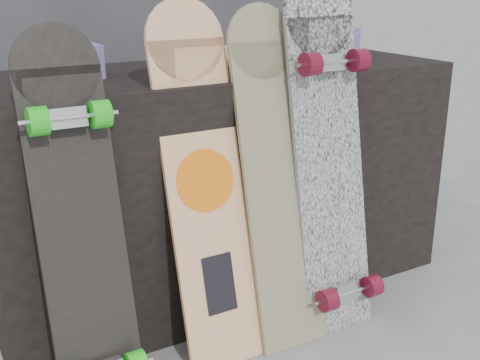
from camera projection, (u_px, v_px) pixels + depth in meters
ground at (296, 347)px, 1.87m from camera, size 60.00×60.00×0.00m
vendor_table at (219, 181)px, 2.15m from camera, size 1.60×0.60×0.80m
merch_box_purple at (69, 62)px, 1.80m from camera, size 0.18×0.12×0.10m
merch_box_small at (332, 44)px, 2.16m from camera, size 0.14×0.14×0.12m
merch_box_flat at (203, 57)px, 2.06m from camera, size 0.22×0.10×0.06m
longboard_geisha at (203, 175)px, 1.73m from camera, size 0.24×0.29×1.04m
longboard_celtic at (276, 169)px, 1.81m from camera, size 0.23×0.26×1.02m
longboard_cascadia at (330, 154)px, 1.86m from camera, size 0.25×0.29×1.10m
skateboard_dark at (80, 219)px, 1.52m from camera, size 0.22×0.31×0.99m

